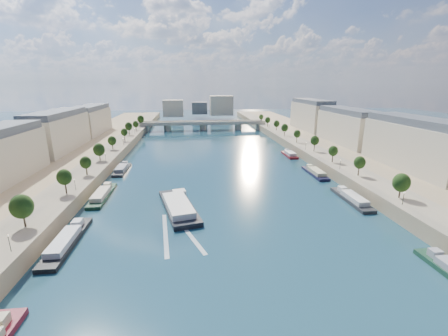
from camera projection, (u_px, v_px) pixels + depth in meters
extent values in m
plane|color=#0C2735|center=(217.00, 174.00, 140.68)|extent=(700.00, 700.00, 0.00)
cube|color=#9E8460|center=(55.00, 174.00, 132.18)|extent=(44.00, 520.00, 5.00)
cube|color=#9E8460|center=(362.00, 164.00, 147.81)|extent=(44.00, 520.00, 5.00)
cube|color=gray|center=(90.00, 168.00, 133.11)|extent=(14.00, 520.00, 0.10)
cube|color=gray|center=(334.00, 160.00, 145.48)|extent=(14.00, 520.00, 0.10)
cylinder|color=#382B1E|center=(26.00, 221.00, 77.40)|extent=(0.50, 0.50, 3.82)
ellipsoid|color=black|center=(23.00, 208.00, 76.41)|extent=(4.80, 4.80, 5.52)
cylinder|color=#382B1E|center=(63.00, 190.00, 100.33)|extent=(0.50, 0.50, 3.82)
ellipsoid|color=black|center=(62.00, 179.00, 99.34)|extent=(4.80, 4.80, 5.52)
cylinder|color=#382B1E|center=(86.00, 170.00, 123.26)|extent=(0.50, 0.50, 3.82)
ellipsoid|color=black|center=(85.00, 161.00, 122.27)|extent=(4.80, 4.80, 5.52)
cylinder|color=#382B1E|center=(103.00, 156.00, 146.19)|extent=(0.50, 0.50, 3.82)
ellipsoid|color=black|center=(102.00, 149.00, 145.21)|extent=(4.80, 4.80, 5.52)
cylinder|color=#382B1E|center=(114.00, 146.00, 169.12)|extent=(0.50, 0.50, 3.82)
ellipsoid|color=black|center=(114.00, 140.00, 168.14)|extent=(4.80, 4.80, 5.52)
cylinder|color=#382B1E|center=(123.00, 139.00, 192.05)|extent=(0.50, 0.50, 3.82)
ellipsoid|color=black|center=(123.00, 133.00, 191.07)|extent=(4.80, 4.80, 5.52)
cylinder|color=#382B1E|center=(130.00, 133.00, 214.98)|extent=(0.50, 0.50, 3.82)
ellipsoid|color=black|center=(130.00, 128.00, 214.00)|extent=(4.80, 4.80, 5.52)
cylinder|color=#382B1E|center=(136.00, 128.00, 237.92)|extent=(0.50, 0.50, 3.82)
ellipsoid|color=black|center=(135.00, 123.00, 236.93)|extent=(4.80, 4.80, 5.52)
cylinder|color=#382B1E|center=(140.00, 124.00, 260.85)|extent=(0.50, 0.50, 3.82)
ellipsoid|color=black|center=(140.00, 120.00, 259.86)|extent=(4.80, 4.80, 5.52)
cylinder|color=#382B1E|center=(400.00, 193.00, 96.98)|extent=(0.50, 0.50, 3.82)
ellipsoid|color=black|center=(402.00, 183.00, 96.00)|extent=(4.80, 4.80, 5.52)
cylinder|color=#382B1E|center=(359.00, 172.00, 119.91)|extent=(0.50, 0.50, 3.82)
ellipsoid|color=black|center=(360.00, 163.00, 118.93)|extent=(4.80, 4.80, 5.52)
cylinder|color=#382B1E|center=(332.00, 158.00, 142.84)|extent=(0.50, 0.50, 3.82)
ellipsoid|color=black|center=(333.00, 150.00, 141.86)|extent=(4.80, 4.80, 5.52)
cylinder|color=#382B1E|center=(312.00, 147.00, 165.78)|extent=(0.50, 0.50, 3.82)
ellipsoid|color=black|center=(313.00, 141.00, 164.79)|extent=(4.80, 4.80, 5.52)
cylinder|color=#382B1E|center=(297.00, 140.00, 188.71)|extent=(0.50, 0.50, 3.82)
ellipsoid|color=black|center=(298.00, 134.00, 187.72)|extent=(4.80, 4.80, 5.52)
cylinder|color=#382B1E|center=(285.00, 133.00, 211.64)|extent=(0.50, 0.50, 3.82)
ellipsoid|color=black|center=(286.00, 128.00, 210.65)|extent=(4.80, 4.80, 5.52)
cylinder|color=#382B1E|center=(276.00, 128.00, 234.57)|extent=(0.50, 0.50, 3.82)
ellipsoid|color=black|center=(276.00, 124.00, 233.58)|extent=(4.80, 4.80, 5.52)
cylinder|color=#382B1E|center=(268.00, 124.00, 257.50)|extent=(0.50, 0.50, 3.82)
ellipsoid|color=black|center=(268.00, 120.00, 256.51)|extent=(4.80, 4.80, 5.52)
cylinder|color=#382B1E|center=(262.00, 121.00, 280.43)|extent=(0.50, 0.50, 3.82)
ellipsoid|color=black|center=(262.00, 117.00, 279.45)|extent=(4.80, 4.80, 5.52)
cylinder|color=black|center=(10.00, 244.00, 66.18)|extent=(0.14, 0.14, 4.00)
sphere|color=#FFE5B2|center=(8.00, 236.00, 65.60)|extent=(0.36, 0.36, 0.36)
cylinder|color=black|center=(75.00, 185.00, 104.40)|extent=(0.14, 0.14, 4.00)
sphere|color=#FFE5B2|center=(74.00, 179.00, 103.82)|extent=(0.36, 0.36, 0.36)
cylinder|color=black|center=(106.00, 158.00, 142.62)|extent=(0.14, 0.14, 4.00)
sphere|color=#FFE5B2|center=(105.00, 153.00, 142.04)|extent=(0.36, 0.36, 0.36)
cylinder|color=black|center=(123.00, 142.00, 180.84)|extent=(0.14, 0.14, 4.00)
sphere|color=#FFE5B2|center=(123.00, 138.00, 180.26)|extent=(0.36, 0.36, 0.36)
cylinder|color=black|center=(135.00, 132.00, 219.05)|extent=(0.14, 0.14, 4.00)
sphere|color=#FFE5B2|center=(134.00, 129.00, 218.48)|extent=(0.36, 0.36, 0.36)
cylinder|color=black|center=(403.00, 199.00, 91.91)|extent=(0.14, 0.14, 4.00)
sphere|color=#FFE5B2|center=(404.00, 193.00, 91.33)|extent=(0.36, 0.36, 0.36)
cylinder|color=black|center=(340.00, 165.00, 130.13)|extent=(0.14, 0.14, 4.00)
sphere|color=#FFE5B2|center=(341.00, 160.00, 129.55)|extent=(0.36, 0.36, 0.36)
cylinder|color=black|center=(306.00, 146.00, 168.35)|extent=(0.14, 0.14, 4.00)
sphere|color=#FFE5B2|center=(306.00, 143.00, 167.77)|extent=(0.36, 0.36, 0.36)
cylinder|color=black|center=(284.00, 134.00, 206.57)|extent=(0.14, 0.14, 4.00)
sphere|color=#FFE5B2|center=(284.00, 131.00, 205.99)|extent=(0.36, 0.36, 0.36)
cylinder|color=black|center=(269.00, 126.00, 244.78)|extent=(0.14, 0.14, 4.00)
sphere|color=#FFE5B2|center=(269.00, 124.00, 244.21)|extent=(0.36, 0.36, 0.36)
cube|color=beige|center=(58.00, 132.00, 166.51)|extent=(16.00, 52.00, 20.00)
cube|color=#474C54|center=(55.00, 111.00, 163.33)|extent=(14.72, 50.44, 3.20)
cube|color=beige|center=(91.00, 120.00, 221.93)|extent=(16.00, 52.00, 20.00)
cube|color=#474C54|center=(89.00, 104.00, 218.75)|extent=(14.72, 50.44, 3.20)
cube|color=beige|center=(416.00, 146.00, 129.55)|extent=(16.00, 52.00, 20.00)
cube|color=#474C54|center=(421.00, 119.00, 126.37)|extent=(14.72, 50.44, 3.20)
cube|color=beige|center=(348.00, 127.00, 184.97)|extent=(16.00, 52.00, 20.00)
cube|color=#474C54|center=(350.00, 108.00, 181.78)|extent=(14.72, 50.44, 3.20)
cube|color=beige|center=(311.00, 117.00, 240.38)|extent=(16.00, 52.00, 20.00)
cube|color=#474C54|center=(312.00, 102.00, 237.20)|extent=(14.72, 50.44, 3.20)
cube|color=beige|center=(173.00, 108.00, 334.23)|extent=(22.00, 18.00, 18.00)
cube|color=beige|center=(221.00, 105.00, 349.21)|extent=(26.00, 20.00, 22.00)
cube|color=#474C54|center=(199.00, 108.00, 361.92)|extent=(18.00, 16.00, 14.00)
cube|color=#C1B79E|center=(203.00, 123.00, 270.49)|extent=(112.00, 11.00, 2.20)
cube|color=#C1B79E|center=(204.00, 122.00, 265.30)|extent=(112.00, 0.80, 0.90)
cube|color=#C1B79E|center=(203.00, 121.00, 274.86)|extent=(112.00, 0.80, 0.90)
cylinder|color=#C1B79E|center=(168.00, 128.00, 268.03)|extent=(6.40, 6.40, 5.00)
cylinder|color=#C1B79E|center=(203.00, 127.00, 271.51)|extent=(6.40, 6.40, 5.00)
cylinder|color=#C1B79E|center=(238.00, 127.00, 274.98)|extent=(6.40, 6.40, 5.00)
cube|color=#C1B79E|center=(145.00, 128.00, 265.86)|extent=(6.00, 12.00, 5.00)
cube|color=#C1B79E|center=(259.00, 126.00, 277.15)|extent=(6.00, 12.00, 5.00)
cube|color=black|center=(179.00, 208.00, 101.54)|extent=(15.68, 32.42, 2.23)
cube|color=silver|center=(178.00, 205.00, 98.58)|extent=(11.67, 21.41, 2.01)
cube|color=silver|center=(179.00, 193.00, 109.94)|extent=(5.19, 4.65, 1.80)
cube|color=silver|center=(165.00, 234.00, 85.09)|extent=(3.88, 25.98, 0.04)
cube|color=silver|center=(188.00, 233.00, 85.79)|extent=(9.99, 24.85, 0.04)
cube|color=#BBB08C|center=(0.00, 321.00, 51.26)|extent=(2.50, 2.40, 1.80)
cube|color=black|center=(68.00, 242.00, 79.90)|extent=(5.00, 26.79, 1.80)
cube|color=silver|center=(63.00, 241.00, 77.39)|extent=(4.10, 14.73, 1.60)
cube|color=silver|center=(77.00, 223.00, 87.09)|extent=(2.50, 3.21, 1.80)
cube|color=#153620|center=(103.00, 196.00, 112.59)|extent=(5.00, 25.28, 1.80)
cube|color=beige|center=(101.00, 194.00, 110.19)|extent=(4.10, 13.90, 1.60)
cube|color=beige|center=(107.00, 185.00, 119.34)|extent=(2.50, 3.03, 1.80)
cube|color=#2B2A2D|center=(122.00, 170.00, 145.67)|extent=(5.00, 21.84, 1.80)
cube|color=gray|center=(121.00, 168.00, 143.54)|extent=(4.10, 12.01, 1.60)
cube|color=gray|center=(125.00, 163.00, 151.44)|extent=(2.50, 2.62, 1.80)
cube|color=#919299|center=(435.00, 253.00, 71.64)|extent=(2.50, 2.24, 1.80)
cube|color=#292A2C|center=(351.00, 200.00, 108.74)|extent=(5.00, 23.46, 1.80)
cube|color=silver|center=(355.00, 198.00, 106.48)|extent=(4.10, 12.90, 1.60)
cube|color=silver|center=(342.00, 189.00, 114.97)|extent=(2.50, 2.82, 1.80)
cube|color=black|center=(315.00, 174.00, 140.07)|extent=(5.00, 21.69, 1.80)
cube|color=#B7B389|center=(317.00, 171.00, 137.95)|extent=(4.10, 11.93, 1.60)
cube|color=#B7B389|center=(310.00, 166.00, 145.80)|extent=(2.50, 2.60, 1.80)
cube|color=maroon|center=(289.00, 155.00, 175.52)|extent=(5.00, 17.35, 1.80)
cube|color=#ABAEB7|center=(290.00, 153.00, 173.72)|extent=(4.10, 9.54, 1.60)
cube|color=#ABAEB7|center=(287.00, 151.00, 180.00)|extent=(2.50, 2.08, 1.80)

